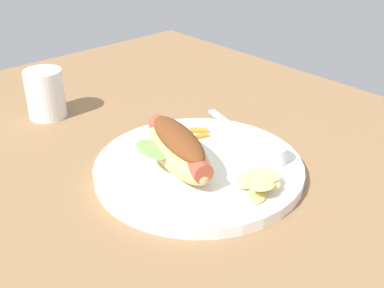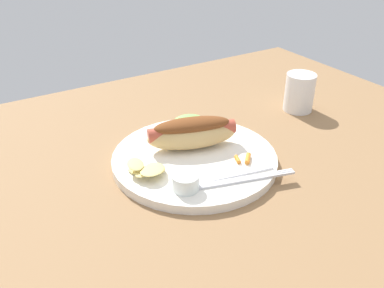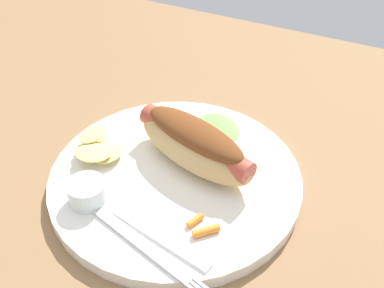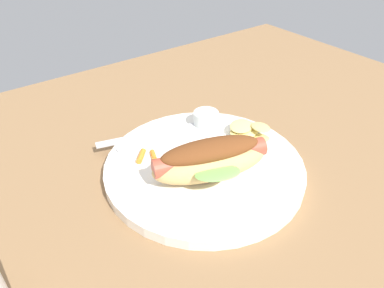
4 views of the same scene
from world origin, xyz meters
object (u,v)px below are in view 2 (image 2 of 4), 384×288
Objects in this scene: plate at (196,159)px; drinking_cup at (299,92)px; sauce_ramekin at (186,182)px; hot_dog at (192,132)px; carrot_garnish at (244,159)px; fork at (245,179)px; knife at (233,174)px; chips_pile at (146,169)px.

plate is 3.48× the size of drinking_cup.
plate is at bearing 48.64° from sauce_ramekin.
hot_dog is 10.68cm from carrot_garnish.
fork is (1.58, -13.67, -2.79)cm from hot_dog.
carrot_garnish is (3.59, 4.70, 0.20)cm from fork.
knife is at bearing 125.00° from fork.
hot_dog is at bearing 119.97° from carrot_garnish.
drinking_cup is at bearing 27.21° from carrot_garnish.
hot_dog is 14.04cm from fork.
drinking_cup reaches higher than fork.
plate is 1.79× the size of fork.
drinking_cup is at bearing 47.15° from fork.
drinking_cup is at bearing 21.06° from sauce_ramekin.
sauce_ramekin is at bearing -175.07° from knife.
fork is 1.95× the size of drinking_cup.
hot_dog is 1.22× the size of knife.
drinking_cup is (41.49, 7.89, 1.51)cm from chips_pile.
chips_pile is at bearing 162.85° from carrot_garnish.
sauce_ramekin is 13.03cm from carrot_garnish.
chips_pile is (-3.45, 6.76, -0.18)cm from sauce_ramekin.
carrot_garnish reaches higher than knife.
chips_pile reaches higher than fork.
sauce_ramekin is 0.26× the size of fork.
knife is (0.85, -11.60, -2.81)cm from hot_dog.
fork is 2.20cm from knife.
fork is 2.11× the size of chips_pile.
carrot_garnish is (12.89, 1.72, -0.88)cm from sauce_ramekin.
drinking_cup is at bearing 10.77° from chips_pile.
sauce_ramekin is at bearing -62.96° from chips_pile.
knife is at bearing -78.36° from plate.
carrot_garnish reaches higher than fork.
hot_dog is 11.97cm from knife.
chips_pile reaches higher than knife.
hot_dog is 4.13× the size of sauce_ramekin.
chips_pile is (-12.02, 7.67, 0.92)cm from knife.
carrot_garnish is at bearing -44.55° from plate.
hot_dog is at bearing 112.23° from fork.
knife is at bearing -32.54° from chips_pile.
fork is at bearing -66.29° from hot_dog.
sauce_ramekin is 0.30× the size of knife.
fork is 1.15× the size of knife.
carrot_garnish is at bearing 42.29° from knife.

